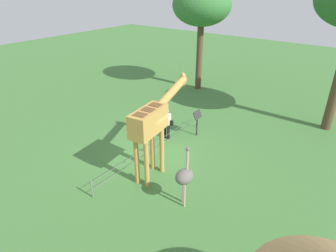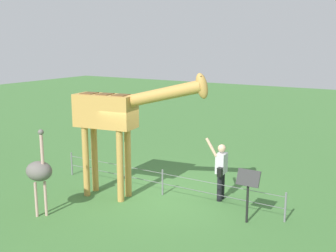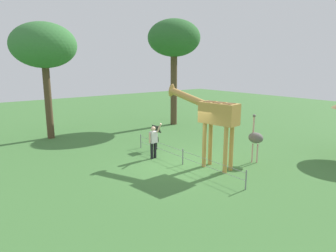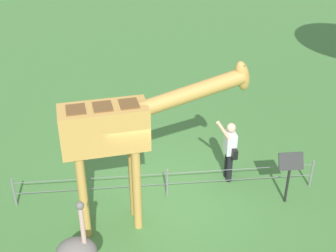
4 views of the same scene
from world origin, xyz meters
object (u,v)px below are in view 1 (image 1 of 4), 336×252
at_px(giraffe, 153,121).
at_px(visitor, 167,122).
at_px(tree_northeast, 202,6).
at_px(ostrich, 184,177).
at_px(info_sign, 197,118).

distance_m(giraffe, visitor, 3.20).
relative_size(visitor, tree_northeast, 0.26).
height_order(giraffe, tree_northeast, tree_northeast).
bearing_deg(giraffe, ostrich, -112.61).
bearing_deg(ostrich, tree_northeast, 29.51).
bearing_deg(ostrich, info_sign, 27.01).
height_order(ostrich, info_sign, ostrich).
height_order(visitor, info_sign, visitor).
xyz_separation_m(visitor, info_sign, (1.15, -1.01, 0.05)).
xyz_separation_m(giraffe, ostrich, (-0.83, -2.00, -1.14)).
bearing_deg(tree_northeast, ostrich, -150.49).
distance_m(ostrich, tree_northeast, 12.91).
relative_size(tree_northeast, info_sign, 5.21).
xyz_separation_m(ostrich, tree_northeast, (10.59, 5.99, 4.31)).
height_order(giraffe, visitor, giraffe).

